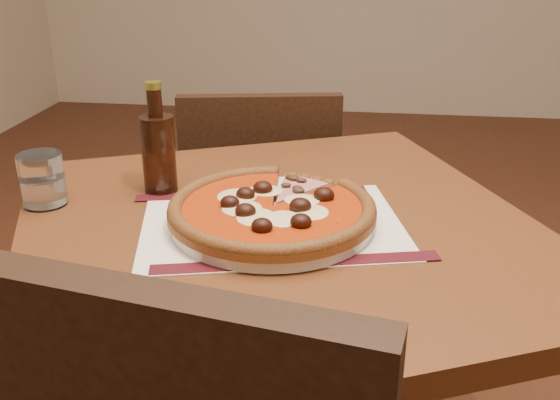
{
  "coord_description": "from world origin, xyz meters",
  "views": [
    {
      "loc": [
        -0.23,
        -1.39,
        1.17
      ],
      "look_at": [
        -0.35,
        -0.48,
        0.78
      ],
      "focal_mm": 40.0,
      "sensor_mm": 36.0,
      "label": 1
    }
  ],
  "objects_px": {
    "plate": "(272,219)",
    "water_glass": "(42,180)",
    "pizza": "(272,207)",
    "bottle": "(158,150)",
    "table": "(278,278)",
    "chair_far": "(261,216)"
  },
  "relations": [
    {
      "from": "plate",
      "to": "water_glass",
      "type": "relative_size",
      "value": 3.55
    },
    {
      "from": "pizza",
      "to": "bottle",
      "type": "relative_size",
      "value": 1.65
    },
    {
      "from": "table",
      "to": "pizza",
      "type": "height_order",
      "value": "pizza"
    },
    {
      "from": "table",
      "to": "plate",
      "type": "height_order",
      "value": "plate"
    },
    {
      "from": "table",
      "to": "plate",
      "type": "relative_size",
      "value": 3.33
    },
    {
      "from": "pizza",
      "to": "chair_far",
      "type": "bearing_deg",
      "value": 101.07
    },
    {
      "from": "pizza",
      "to": "plate",
      "type": "bearing_deg",
      "value": 72.16
    },
    {
      "from": "chair_far",
      "to": "bottle",
      "type": "height_order",
      "value": "bottle"
    },
    {
      "from": "bottle",
      "to": "plate",
      "type": "bearing_deg",
      "value": -28.07
    },
    {
      "from": "bottle",
      "to": "table",
      "type": "bearing_deg",
      "value": -24.67
    },
    {
      "from": "table",
      "to": "pizza",
      "type": "distance_m",
      "value": 0.13
    },
    {
      "from": "table",
      "to": "pizza",
      "type": "relative_size",
      "value": 3.24
    },
    {
      "from": "chair_far",
      "to": "pizza",
      "type": "xyz_separation_m",
      "value": [
        0.12,
        -0.63,
        0.31
      ]
    },
    {
      "from": "chair_far",
      "to": "water_glass",
      "type": "height_order",
      "value": "water_glass"
    },
    {
      "from": "pizza",
      "to": "bottle",
      "type": "xyz_separation_m",
      "value": [
        -0.22,
        0.12,
        0.05
      ]
    },
    {
      "from": "table",
      "to": "water_glass",
      "type": "xyz_separation_m",
      "value": [
        -0.4,
        0.02,
        0.15
      ]
    },
    {
      "from": "table",
      "to": "water_glass",
      "type": "height_order",
      "value": "water_glass"
    },
    {
      "from": "plate",
      "to": "chair_far",
      "type": "bearing_deg",
      "value": 101.09
    },
    {
      "from": "plate",
      "to": "pizza",
      "type": "height_order",
      "value": "pizza"
    },
    {
      "from": "table",
      "to": "water_glass",
      "type": "distance_m",
      "value": 0.43
    },
    {
      "from": "plate",
      "to": "pizza",
      "type": "bearing_deg",
      "value": -107.84
    },
    {
      "from": "water_glass",
      "to": "pizza",
      "type": "bearing_deg",
      "value": -4.74
    }
  ]
}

